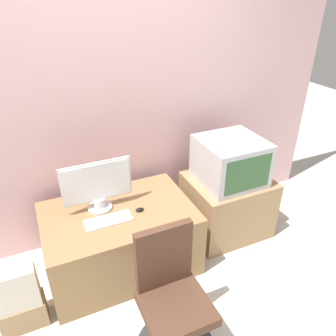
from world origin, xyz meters
name	(u,v)px	position (x,y,z in m)	size (l,w,h in m)	color
wall_back	(106,100)	(0.00, 1.32, 1.30)	(4.40, 0.05, 2.60)	beige
desk	(120,239)	(-0.11, 0.80, 0.28)	(1.18, 0.78, 0.56)	#937047
side_stand	(227,205)	(0.95, 0.84, 0.29)	(0.73, 0.62, 0.57)	#A37F56
main_monitor	(97,186)	(-0.23, 0.90, 0.77)	(0.55, 0.20, 0.41)	silver
keyboard	(108,221)	(-0.21, 0.71, 0.57)	(0.36, 0.14, 0.01)	white
mouse	(140,210)	(0.04, 0.74, 0.58)	(0.07, 0.04, 0.03)	black
crt_tv	(231,161)	(0.94, 0.83, 0.77)	(0.54, 0.52, 0.40)	#B7B7BC
office_chair	(172,306)	(-0.03, -0.03, 0.37)	(0.52, 0.52, 0.91)	#333333
cardboard_box_lower	(24,313)	(-0.92, 0.53, 0.11)	(0.31, 0.17, 0.22)	#A3845B
cardboard_box_upper	(15,287)	(-0.92, 0.53, 0.37)	(0.28, 0.16, 0.31)	beige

